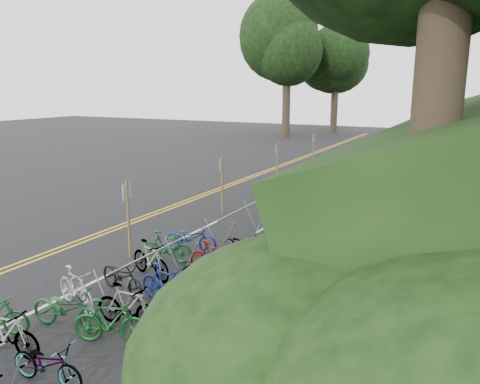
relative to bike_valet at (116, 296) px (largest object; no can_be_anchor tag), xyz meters
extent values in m
cube|color=gold|center=(-5.08, 8.22, -0.49)|extent=(0.12, 80.00, 0.01)
cube|color=gold|center=(-4.78, 8.22, -0.49)|extent=(0.12, 80.00, 0.01)
cube|color=silver|center=(-1.93, 8.22, -0.49)|extent=(0.12, 80.00, 0.01)
cube|color=silver|center=(2.27, 8.22, -0.49)|extent=(0.12, 80.00, 0.01)
cube|color=silver|center=(0.17, 2.22, -0.49)|extent=(0.10, 1.60, 0.01)
cube|color=silver|center=(0.17, 8.22, -0.49)|extent=(0.10, 1.60, 0.01)
cube|color=silver|center=(0.17, 14.22, -0.49)|extent=(0.10, 1.60, 0.01)
cube|color=silver|center=(0.17, 20.22, -0.49)|extent=(0.10, 1.60, 0.01)
cube|color=silver|center=(0.17, 26.22, -0.49)|extent=(0.10, 1.60, 0.01)
cube|color=silver|center=(0.17, 32.22, -0.49)|extent=(0.10, 1.60, 0.01)
cube|color=maroon|center=(2.77, 10.22, -0.44)|extent=(0.25, 28.00, 0.10)
cube|color=#382819|center=(3.47, 20.22, -0.41)|extent=(1.40, 44.00, 0.16)
ellipsoid|color=#284C19|center=(4.27, 1.22, 0.55)|extent=(2.00, 2.80, 1.60)
ellipsoid|color=#284C19|center=(5.07, 6.22, 1.06)|extent=(2.60, 3.64, 2.08)
ellipsoid|color=#284C19|center=(6.27, 12.22, 1.50)|extent=(2.20, 3.08, 1.76)
ellipsoid|color=#284C19|center=(4.87, 18.22, 1.07)|extent=(3.00, 4.20, 2.40)
ellipsoid|color=#284C19|center=(5.57, 24.22, 1.23)|extent=(2.40, 3.36, 1.92)
ellipsoid|color=#284C19|center=(6.87, 28.22, 1.92)|extent=(2.80, 3.92, 2.24)
ellipsoid|color=#284C19|center=(4.07, 4.22, 0.41)|extent=(1.80, 2.52, 1.44)
ellipsoid|color=#284C19|center=(7.07, 16.22, 2.11)|extent=(3.20, 4.48, 2.56)
ellipsoid|color=black|center=(5.07, -1.28, 0.72)|extent=(5.28, 6.16, 3.52)
cylinder|color=#2D2319|center=(6.57, 1.22, 4.06)|extent=(0.86, 0.86, 6.71)
cylinder|color=#2D2319|center=(-11.93, 40.22, 2.86)|extent=(0.86, 0.86, 6.71)
ellipsoid|color=black|center=(-11.93, 40.22, 8.97)|extent=(9.17, 9.17, 8.72)
cylinder|color=#2D2319|center=(-8.93, 48.22, 2.61)|extent=(0.83, 0.83, 6.19)
ellipsoid|color=black|center=(-8.93, 48.22, 8.11)|extent=(8.03, 8.03, 7.63)
cylinder|color=#96999E|center=(0.80, -3.35, 0.06)|extent=(0.55, 0.04, 1.08)
cylinder|color=#96999E|center=(0.07, 1.22, 0.66)|extent=(0.05, 3.00, 0.05)
cylinder|color=#96999E|center=(-0.21, -0.18, 0.08)|extent=(0.58, 0.04, 1.13)
cylinder|color=#96999E|center=(0.35, -0.18, 0.08)|extent=(0.58, 0.04, 1.13)
cylinder|color=#96999E|center=(-0.21, 2.62, 0.08)|extent=(0.58, 0.04, 1.13)
cylinder|color=#96999E|center=(0.35, 2.62, 0.08)|extent=(0.58, 0.04, 1.13)
cylinder|color=#96999E|center=(0.07, 6.22, 0.66)|extent=(0.05, 3.00, 0.05)
cylinder|color=#96999E|center=(-0.21, 4.82, 0.08)|extent=(0.58, 0.04, 1.13)
cylinder|color=#96999E|center=(0.35, 4.82, 0.08)|extent=(0.58, 0.04, 1.13)
cylinder|color=#96999E|center=(-0.21, 7.62, 0.08)|extent=(0.58, 0.04, 1.13)
cylinder|color=#96999E|center=(0.35, 7.62, 0.08)|extent=(0.58, 0.04, 1.13)
cylinder|color=#96999E|center=(0.07, 11.22, 0.66)|extent=(0.05, 3.00, 0.05)
cylinder|color=#96999E|center=(-0.21, 9.82, 0.08)|extent=(0.58, 0.04, 1.13)
cylinder|color=#96999E|center=(0.35, 9.82, 0.08)|extent=(0.58, 0.04, 1.13)
cylinder|color=#96999E|center=(-0.21, 12.62, 0.08)|extent=(0.58, 0.04, 1.13)
cylinder|color=#96999E|center=(0.35, 12.62, 0.08)|extent=(0.58, 0.04, 1.13)
cylinder|color=#96999E|center=(0.07, 16.22, 0.66)|extent=(0.05, 3.00, 0.05)
cylinder|color=#96999E|center=(-0.21, 14.82, 0.08)|extent=(0.58, 0.04, 1.13)
cylinder|color=#96999E|center=(0.35, 14.82, 0.08)|extent=(0.58, 0.04, 1.13)
cylinder|color=#96999E|center=(-0.21, 17.62, 0.08)|extent=(0.58, 0.04, 1.13)
cylinder|color=#96999E|center=(0.35, 17.62, 0.08)|extent=(0.58, 0.04, 1.13)
cylinder|color=#96999E|center=(0.07, 21.22, 0.66)|extent=(0.05, 3.00, 0.05)
cylinder|color=#96999E|center=(-0.21, 19.82, 0.08)|extent=(0.58, 0.04, 1.13)
cylinder|color=#96999E|center=(0.35, 19.82, 0.08)|extent=(0.58, 0.04, 1.13)
cylinder|color=#96999E|center=(-0.21, 22.62, 0.08)|extent=(0.58, 0.04, 1.13)
cylinder|color=#96999E|center=(0.35, 22.62, 0.08)|extent=(0.58, 0.04, 1.13)
cylinder|color=brown|center=(-2.33, 3.22, 0.76)|extent=(0.08, 0.08, 2.50)
cube|color=silver|center=(-2.33, 3.22, 1.66)|extent=(0.02, 0.40, 0.50)
cylinder|color=brown|center=(-2.33, 9.22, 0.76)|extent=(0.08, 0.08, 2.50)
cube|color=silver|center=(-2.33, 9.22, 1.66)|extent=(0.02, 0.40, 0.50)
cylinder|color=brown|center=(-2.33, 15.22, 0.76)|extent=(0.08, 0.08, 2.50)
cube|color=silver|center=(-2.33, 15.22, 1.66)|extent=(0.02, 0.40, 0.50)
cylinder|color=brown|center=(-2.33, 21.22, 0.76)|extent=(0.08, 0.08, 2.50)
cube|color=silver|center=(-2.33, 21.22, 1.66)|extent=(0.02, 0.40, 0.50)
imported|color=slate|center=(-0.79, -2.34, 0.01)|extent=(0.71, 1.71, 1.00)
imported|color=slate|center=(0.73, -2.63, -0.07)|extent=(0.67, 1.65, 0.85)
imported|color=#144C1E|center=(-0.54, -1.00, 0.00)|extent=(0.86, 1.92, 0.98)
imported|color=#144C1E|center=(0.77, -1.01, 0.01)|extent=(1.01, 1.73, 1.01)
imported|color=#9E9EA3|center=(-1.12, -0.18, 0.03)|extent=(0.98, 1.80, 1.04)
imported|color=slate|center=(0.63, -0.30, 0.02)|extent=(0.60, 1.73, 1.02)
imported|color=black|center=(-0.71, 1.03, -0.01)|extent=(1.12, 1.93, 0.96)
imported|color=navy|center=(0.69, 1.03, 0.02)|extent=(0.76, 1.77, 1.03)
imported|color=slate|center=(-0.71, 2.22, 0.04)|extent=(1.05, 1.85, 1.07)
imported|color=slate|center=(1.28, 2.34, -0.01)|extent=(0.94, 1.92, 0.96)
imported|color=#144C1E|center=(-1.04, 3.40, 0.01)|extent=(0.88, 1.73, 1.00)
imported|color=maroon|center=(0.79, 3.24, 0.01)|extent=(0.49, 1.68, 1.01)
imported|color=navy|center=(-0.89, 4.57, -0.02)|extent=(0.97, 1.88, 0.94)
imported|color=slate|center=(0.93, 4.71, -0.06)|extent=(1.03, 1.73, 0.86)
camera|label=1|loc=(7.34, -7.75, 4.83)|focal=35.00mm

